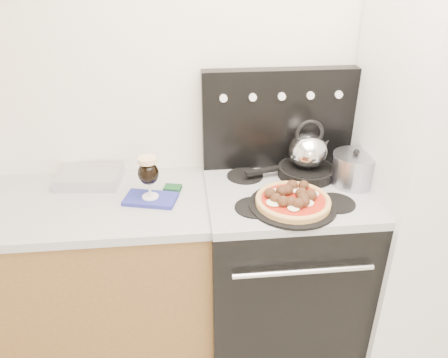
{
  "coord_description": "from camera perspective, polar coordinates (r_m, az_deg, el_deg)",
  "views": [
    {
      "loc": [
        -0.4,
        -0.58,
        1.93
      ],
      "look_at": [
        -0.23,
        1.05,
        1.06
      ],
      "focal_mm": 35.0,
      "sensor_mm": 36.0,
      "label": 1
    }
  ],
  "objects": [
    {
      "name": "room_shell",
      "position": [
        1.17,
        15.53,
        -8.41
      ],
      "size": [
        3.52,
        3.01,
        2.52
      ],
      "color": "beige",
      "rests_on": "ground"
    },
    {
      "name": "base_cabinet",
      "position": [
        2.4,
        -19.99,
        -12.56
      ],
      "size": [
        1.45,
        0.6,
        0.86
      ],
      "primitive_type": "cube",
      "color": "brown",
      "rests_on": "ground"
    },
    {
      "name": "countertop",
      "position": [
        2.15,
        -21.92,
        -3.34
      ],
      "size": [
        1.48,
        0.63,
        0.04
      ],
      "primitive_type": "cube",
      "color": "#B5B5B6",
      "rests_on": "base_cabinet"
    },
    {
      "name": "stove_body",
      "position": [
        2.35,
        7.48,
        -11.6
      ],
      "size": [
        0.76,
        0.65,
        0.88
      ],
      "primitive_type": "cube",
      "color": "black",
      "rests_on": "ground"
    },
    {
      "name": "cooktop",
      "position": [
        2.09,
        8.25,
        -1.81
      ],
      "size": [
        0.76,
        0.65,
        0.04
      ],
      "primitive_type": "cube",
      "color": "#ADADB2",
      "rests_on": "stove_body"
    },
    {
      "name": "backguard",
      "position": [
        2.22,
        7.08,
        7.81
      ],
      "size": [
        0.76,
        0.08,
        0.5
      ],
      "primitive_type": "cube",
      "color": "black",
      "rests_on": "cooktop"
    },
    {
      "name": "fridge",
      "position": [
        2.31,
        25.6,
        0.02
      ],
      "size": [
        0.64,
        0.68,
        1.9
      ],
      "primitive_type": "cube",
      "color": "silver",
      "rests_on": "ground"
    },
    {
      "name": "foil_sheet",
      "position": [
        2.24,
        -17.1,
        0.23
      ],
      "size": [
        0.32,
        0.25,
        0.06
      ],
      "primitive_type": "cube",
      "rotation": [
        0.0,
        0.0,
        -0.11
      ],
      "color": "white",
      "rests_on": "countertop"
    },
    {
      "name": "oven_mitt",
      "position": [
        2.02,
        -9.55,
        -2.59
      ],
      "size": [
        0.26,
        0.19,
        0.02
      ],
      "primitive_type": "cube",
      "rotation": [
        0.0,
        0.0,
        -0.26
      ],
      "color": "navy",
      "rests_on": "countertop"
    },
    {
      "name": "beer_glass",
      "position": [
        1.97,
        -9.81,
        0.2
      ],
      "size": [
        0.1,
        0.1,
        0.2
      ],
      "primitive_type": null,
      "rotation": [
        0.0,
        0.0,
        -0.05
      ],
      "color": "black",
      "rests_on": "oven_mitt"
    },
    {
      "name": "pizza_pan",
      "position": [
        1.94,
        8.95,
        -3.39
      ],
      "size": [
        0.47,
        0.47,
        0.01
      ],
      "primitive_type": "cylinder",
      "rotation": [
        0.0,
        0.0,
        0.26
      ],
      "color": "black",
      "rests_on": "cooktop"
    },
    {
      "name": "pizza",
      "position": [
        1.93,
        9.02,
        -2.64
      ],
      "size": [
        0.41,
        0.41,
        0.05
      ],
      "primitive_type": null,
      "rotation": [
        0.0,
        0.0,
        0.3
      ],
      "color": "gold",
      "rests_on": "pizza_pan"
    },
    {
      "name": "skillet",
      "position": [
        2.2,
        10.65,
        0.98
      ],
      "size": [
        0.33,
        0.33,
        0.05
      ],
      "primitive_type": "cylinder",
      "rotation": [
        0.0,
        0.0,
        0.24
      ],
      "color": "black",
      "rests_on": "cooktop"
    },
    {
      "name": "tea_kettle",
      "position": [
        2.15,
        10.95,
        4.01
      ],
      "size": [
        0.23,
        0.23,
        0.21
      ],
      "primitive_type": null,
      "rotation": [
        0.0,
        0.0,
        -0.3
      ],
      "color": "silver",
      "rests_on": "skillet"
    },
    {
      "name": "stock_pot",
      "position": [
        2.16,
        16.56,
        1.09
      ],
      "size": [
        0.25,
        0.25,
        0.15
      ],
      "primitive_type": "cylinder",
      "rotation": [
        0.0,
        0.0,
        -0.29
      ],
      "color": "#A4A5B4",
      "rests_on": "cooktop"
    }
  ]
}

